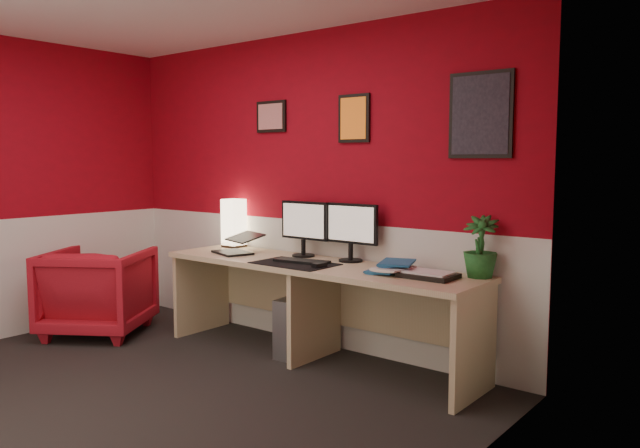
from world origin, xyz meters
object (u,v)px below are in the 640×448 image
Objects in this scene: monitor_right at (351,223)px; armchair at (98,291)px; laptop at (232,240)px; shoji_lamp at (234,224)px; potted_plant at (480,247)px; zen_tray at (428,275)px; monitor_left at (303,220)px; pc_tower at (300,325)px; desk at (315,311)px.

monitor_right is 2.31m from armchair.
laptop is at bearing 174.78° from armchair.
laptop is at bearing -45.44° from shoji_lamp.
zen_tray is at bearing -139.07° from potted_plant.
armchair is at bearing -134.74° from laptop.
zen_tray is (2.04, -0.22, -0.18)m from shoji_lamp.
monitor_left reaches higher than pc_tower.
monitor_left reaches higher than laptop.
pc_tower is (-0.17, 0.03, -0.14)m from desk.
monitor_left is at bearing 115.36° from pc_tower.
laptop is 1.04m from monitor_right.
shoji_lamp reaches higher than armchair.
monitor_right reaches higher than shoji_lamp.
desk is at bearing -169.01° from potted_plant.
potted_plant is (2.01, 0.29, 0.09)m from laptop.
potted_plant is at bearing 1.39° from pc_tower.
laptop is at bearing -164.00° from monitor_right.
monitor_right is (1.26, -0.00, 0.09)m from shoji_lamp.
zen_tray is at bearing 159.71° from armchair.
potted_plant is at bearing 25.77° from laptop.
pc_tower is (-1.36, -0.20, -0.71)m from potted_plant.
desk is 7.43× the size of zen_tray.
monitor_left is 1.44× the size of potted_plant.
laptop is 0.90m from pc_tower.
potted_plant is 1.54m from pc_tower.
potted_plant is (1.46, 0.04, -0.09)m from monitor_left.
zen_tray reaches higher than pc_tower.
armchair is (-1.72, -0.64, 0.15)m from pc_tower.
monitor_left is 0.82m from pc_tower.
monitor_right is 0.85m from zen_tray.
pc_tower is 1.85m from armchair.
zen_tray is at bearing -15.39° from monitor_right.
monitor_right is 0.88m from pc_tower.
laptop is 0.73× the size of pc_tower.
monitor_right reaches higher than laptop.
desk is 6.45× the size of potted_plant.
laptop is 1.30m from armchair.
armchair reaches higher than desk.
desk is 1.01m from zen_tray.
shoji_lamp is at bearing 168.26° from desk.
monitor_left is at bearing -178.53° from potted_plant.
monitor_left reaches higher than armchair.
zen_tray reaches higher than desk.
desk is 0.71m from monitor_right.
desk is 1.99m from armchair.
potted_plant reaches higher than shoji_lamp.
shoji_lamp is at bearing 177.56° from monitor_left.
monitor_left is at bearing 173.80° from armchair.
laptop reaches higher than armchair.
potted_plant reaches higher than pc_tower.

